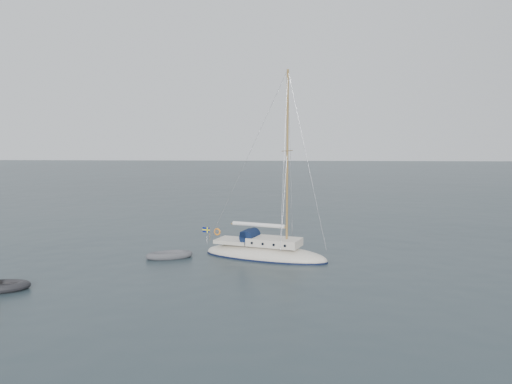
{
  "coord_description": "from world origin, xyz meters",
  "views": [
    {
      "loc": [
        0.98,
        -32.17,
        7.86
      ],
      "look_at": [
        -0.82,
        0.0,
        4.43
      ],
      "focal_mm": 35.0,
      "sensor_mm": 36.0,
      "label": 1
    }
  ],
  "objects": [
    {
      "name": "ground",
      "position": [
        0.0,
        0.0,
        0.0
      ],
      "size": [
        300.0,
        300.0,
        0.0
      ],
      "primitive_type": "plane",
      "color": "black",
      "rests_on": "ground"
    },
    {
      "name": "sailboat",
      "position": [
        -0.23,
        0.36,
        0.97
      ],
      "size": [
        8.99,
        2.7,
        12.8
      ],
      "rotation": [
        0.0,
        0.0,
        -0.33
      ],
      "color": "beige",
      "rests_on": "ground"
    },
    {
      "name": "dinghy",
      "position": [
        -6.58,
        -0.11,
        0.2
      ],
      "size": [
        3.11,
        1.4,
        0.45
      ],
      "rotation": [
        0.0,
        0.0,
        0.37
      ],
      "color": "#515256",
      "rests_on": "ground"
    }
  ]
}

